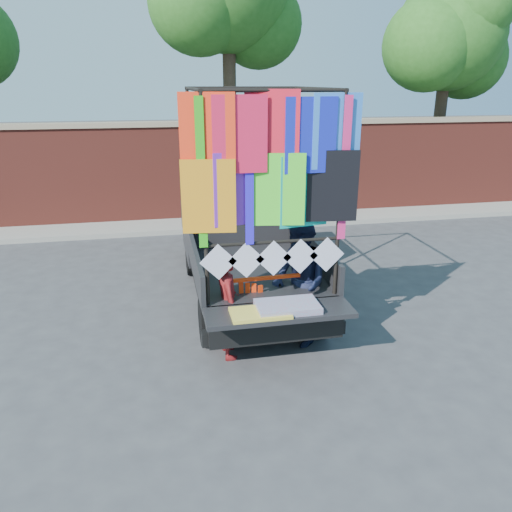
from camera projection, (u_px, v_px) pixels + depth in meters
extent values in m
plane|color=#38383A|center=(250.00, 345.00, 7.16)|extent=(90.00, 90.00, 0.00)
cube|color=maroon|center=(200.00, 174.00, 13.22)|extent=(30.00, 0.35, 2.50)
cube|color=gray|center=(199.00, 123.00, 12.79)|extent=(30.00, 0.45, 0.12)
cube|color=gray|center=(205.00, 224.00, 12.97)|extent=(30.00, 1.20, 0.12)
cylinder|color=#38281C|center=(230.00, 113.00, 14.02)|extent=(0.36, 0.36, 5.46)
sphere|color=#255C1A|center=(259.00, 24.00, 13.79)|extent=(2.40, 2.40, 2.40)
sphere|color=#255C1A|center=(199.00, 3.00, 12.69)|extent=(2.60, 2.60, 2.60)
cylinder|color=#38281C|center=(438.00, 126.00, 15.39)|extent=(0.36, 0.36, 4.55)
sphere|color=#255C1A|center=(449.00, 34.00, 14.53)|extent=(3.20, 3.20, 3.20)
sphere|color=#255C1A|center=(466.00, 59.00, 15.28)|extent=(2.40, 2.40, 2.40)
sphere|color=#255C1A|center=(428.00, 45.00, 14.21)|extent=(2.60, 2.60, 2.60)
sphere|color=#255C1A|center=(474.00, 7.00, 13.81)|extent=(2.20, 2.20, 2.20)
cylinder|color=black|center=(192.00, 257.00, 9.69)|extent=(0.23, 0.69, 0.69)
cylinder|color=black|center=(208.00, 322.00, 7.08)|extent=(0.23, 0.69, 0.69)
cylinder|color=black|center=(274.00, 252.00, 10.00)|extent=(0.23, 0.69, 0.69)
cylinder|color=black|center=(318.00, 312.00, 7.39)|extent=(0.23, 0.69, 0.69)
cube|color=black|center=(247.00, 272.00, 8.43)|extent=(1.78, 4.39, 0.31)
cube|color=black|center=(256.00, 273.00, 7.61)|extent=(1.88, 2.40, 0.10)
cube|color=black|center=(195.00, 263.00, 7.36)|extent=(0.06, 2.40, 0.47)
cube|color=black|center=(314.00, 254.00, 7.71)|extent=(0.06, 2.40, 0.47)
cube|color=black|center=(243.00, 236.00, 8.63)|extent=(1.88, 0.06, 0.47)
cube|color=black|center=(234.00, 218.00, 9.55)|extent=(1.88, 1.67, 1.31)
cube|color=#8C9EAD|center=(237.00, 202.00, 8.97)|extent=(1.67, 0.06, 0.57)
cube|color=#8C9EAD|center=(227.00, 199.00, 10.20)|extent=(1.67, 0.10, 0.73)
cube|color=black|center=(225.00, 216.00, 10.70)|extent=(1.83, 0.94, 0.57)
cube|color=black|center=(279.00, 313.00, 6.25)|extent=(1.88, 0.57, 0.06)
cube|color=black|center=(274.00, 332.00, 6.61)|extent=(1.93, 0.16, 0.19)
cylinder|color=black|center=(205.00, 205.00, 5.99)|extent=(0.05, 0.05, 2.61)
cylinder|color=black|center=(191.00, 174.00, 8.02)|extent=(0.05, 0.05, 2.61)
cylinder|color=black|center=(340.00, 199.00, 6.31)|extent=(0.05, 0.05, 2.61)
cylinder|color=black|center=(293.00, 170.00, 8.34)|extent=(0.05, 0.05, 2.61)
cylinder|color=black|center=(275.00, 90.00, 5.71)|extent=(1.78, 0.05, 0.05)
cylinder|color=black|center=(242.00, 88.00, 7.74)|extent=(1.78, 0.05, 0.05)
cylinder|color=black|center=(193.00, 89.00, 6.57)|extent=(0.05, 2.25, 0.05)
cylinder|color=black|center=(317.00, 89.00, 6.89)|extent=(0.05, 2.25, 0.05)
cylinder|color=black|center=(273.00, 242.00, 6.32)|extent=(1.78, 0.04, 0.04)
cube|color=#FF3415|center=(209.00, 134.00, 5.70)|extent=(0.65, 0.02, 0.89)
cube|color=#EC1B44|center=(243.00, 133.00, 5.74)|extent=(0.65, 0.02, 0.89)
cube|color=red|center=(275.00, 132.00, 5.85)|extent=(0.65, 0.02, 0.89)
cube|color=#1523C4|center=(308.00, 132.00, 5.88)|extent=(0.65, 0.02, 0.89)
cube|color=#3383F5|center=(338.00, 131.00, 6.00)|extent=(0.65, 0.02, 0.89)
cube|color=orange|center=(211.00, 193.00, 5.89)|extent=(0.65, 0.02, 0.89)
cube|color=purple|center=(243.00, 191.00, 6.00)|extent=(0.65, 0.02, 0.89)
cube|color=#47EE2A|center=(275.00, 190.00, 6.04)|extent=(0.65, 0.02, 0.89)
cube|color=#0BA796|center=(305.00, 188.00, 6.15)|extent=(0.65, 0.02, 0.89)
cube|color=black|center=(337.00, 188.00, 6.18)|extent=(0.65, 0.02, 0.89)
cube|color=green|center=(201.00, 175.00, 5.82)|extent=(0.10, 0.01, 1.78)
cube|color=#E3256F|center=(345.00, 170.00, 6.15)|extent=(0.10, 0.01, 1.78)
cube|color=#281BF6|center=(249.00, 174.00, 5.93)|extent=(0.10, 0.01, 1.78)
cube|color=silver|center=(218.00, 262.00, 6.23)|extent=(0.47, 0.01, 0.47)
cube|color=silver|center=(246.00, 260.00, 6.29)|extent=(0.47, 0.01, 0.47)
cube|color=silver|center=(274.00, 258.00, 6.36)|extent=(0.47, 0.01, 0.47)
cube|color=silver|center=(301.00, 256.00, 6.43)|extent=(0.47, 0.01, 0.47)
cube|color=silver|center=(327.00, 255.00, 6.49)|extent=(0.47, 0.01, 0.47)
cube|color=#E63345|center=(287.00, 307.00, 6.25)|extent=(0.78, 0.47, 0.08)
cube|color=gold|center=(260.00, 313.00, 6.12)|extent=(0.73, 0.42, 0.04)
imported|color=maroon|center=(228.00, 305.00, 6.67)|extent=(0.40, 0.57, 1.49)
imported|color=#141932|center=(299.00, 282.00, 6.97)|extent=(0.83, 1.00, 1.86)
cube|color=#F6360D|center=(264.00, 278.00, 6.75)|extent=(1.00, 0.08, 0.04)
cube|color=#F6360D|center=(242.00, 302.00, 6.77)|extent=(0.06, 0.02, 0.58)
cube|color=#F6360D|center=(248.00, 303.00, 6.80)|extent=(0.06, 0.02, 0.58)
cube|color=#F6360D|center=(254.00, 304.00, 6.82)|extent=(0.06, 0.02, 0.58)
cube|color=#F6360D|center=(260.00, 304.00, 6.84)|extent=(0.06, 0.02, 0.58)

